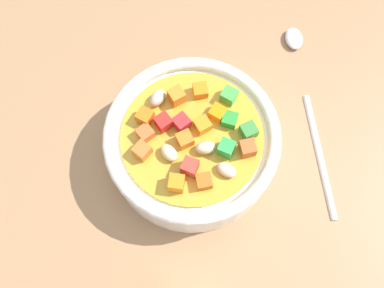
{
  "coord_description": "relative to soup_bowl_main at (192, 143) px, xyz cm",
  "views": [
    {
      "loc": [
        12.0,
        -10.75,
        46.65
      ],
      "look_at": [
        0.0,
        0.0,
        2.99
      ],
      "focal_mm": 40.83,
      "sensor_mm": 36.0,
      "label": 1
    }
  ],
  "objects": [
    {
      "name": "ground_plane",
      "position": [
        -0.0,
        -0.0,
        -4.28
      ],
      "size": [
        140.0,
        140.0,
        2.0
      ],
      "primitive_type": "cube",
      "color": "#9E754F"
    },
    {
      "name": "soup_bowl_main",
      "position": [
        0.0,
        0.0,
        0.0
      ],
      "size": [
        18.23,
        18.23,
        7.13
      ],
      "color": "white",
      "rests_on": "ground_plane"
    },
    {
      "name": "spoon",
      "position": [
        4.19,
        14.51,
        -2.84
      ],
      "size": [
        20.61,
        15.13,
        1.03
      ],
      "rotation": [
        0.0,
        0.0,
        2.53
      ],
      "color": "silver",
      "rests_on": "ground_plane"
    }
  ]
}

